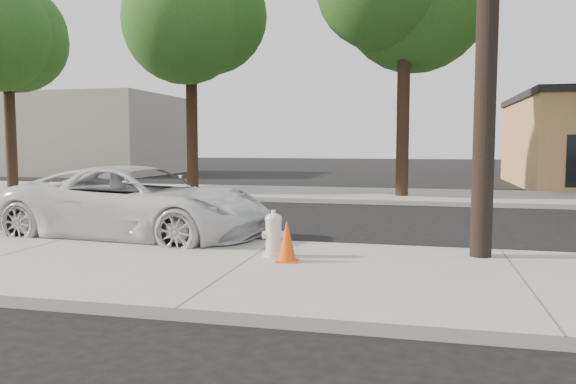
# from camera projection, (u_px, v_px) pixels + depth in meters

# --- Properties ---
(ground) EXTENTS (120.00, 120.00, 0.00)m
(ground) POSITION_uv_depth(u_px,v_px,m) (299.00, 232.00, 12.55)
(ground) COLOR black
(ground) RESTS_ON ground
(near_sidewalk) EXTENTS (90.00, 4.40, 0.15)m
(near_sidewalk) POSITION_uv_depth(u_px,v_px,m) (238.00, 271.00, 8.38)
(near_sidewalk) COLOR gray
(near_sidewalk) RESTS_ON ground
(far_sidewalk) EXTENTS (90.00, 5.00, 0.15)m
(far_sidewalk) POSITION_uv_depth(u_px,v_px,m) (347.00, 195.00, 20.79)
(far_sidewalk) COLOR gray
(far_sidewalk) RESTS_ON ground
(curb_near) EXTENTS (90.00, 0.12, 0.16)m
(curb_near) POSITION_uv_depth(u_px,v_px,m) (275.00, 245.00, 10.51)
(curb_near) COLOR #9E9B93
(curb_near) RESTS_ON ground
(building_far) EXTENTS (14.00, 8.00, 5.00)m
(building_far) POSITION_uv_depth(u_px,v_px,m) (63.00, 135.00, 36.31)
(building_far) COLOR gray
(building_far) RESTS_ON ground
(tree_a) EXTENTS (4.65, 4.50, 9.00)m
(tree_a) POSITION_uv_depth(u_px,v_px,m) (8.00, 31.00, 22.76)
(tree_a) COLOR black
(tree_a) RESTS_ON far_sidewalk
(tree_b) EXTENTS (4.34, 4.20, 8.45)m
(tree_b) POSITION_uv_depth(u_px,v_px,m) (194.00, 32.00, 21.16)
(tree_b) COLOR black
(tree_b) RESTS_ON far_sidewalk
(police_cruiser) EXTENTS (5.69, 3.04, 1.52)m
(police_cruiser) POSITION_uv_depth(u_px,v_px,m) (138.00, 203.00, 11.42)
(police_cruiser) COLOR silver
(police_cruiser) RESTS_ON ground
(fire_hydrant) EXTENTS (0.38, 0.34, 0.71)m
(fire_hydrant) POSITION_uv_depth(u_px,v_px,m) (274.00, 235.00, 9.07)
(fire_hydrant) COLOR silver
(fire_hydrant) RESTS_ON near_sidewalk
(traffic_cone) EXTENTS (0.35, 0.35, 0.65)m
(traffic_cone) POSITION_uv_depth(u_px,v_px,m) (287.00, 242.00, 8.68)
(traffic_cone) COLOR #EF4B0C
(traffic_cone) RESTS_ON near_sidewalk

